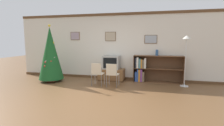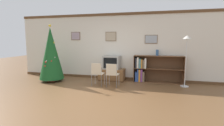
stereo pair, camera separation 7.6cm
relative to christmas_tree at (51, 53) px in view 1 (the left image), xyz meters
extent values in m
plane|color=brown|center=(2.21, -1.57, -1.10)|extent=(24.00, 24.00, 0.00)
cube|color=silver|center=(2.21, 1.05, 0.25)|extent=(8.46, 0.08, 2.70)
cube|color=brown|center=(2.21, 1.00, 1.55)|extent=(8.46, 0.03, 0.10)
cube|color=brown|center=(2.21, 1.00, -1.05)|extent=(8.46, 0.03, 0.10)
cube|color=brown|center=(0.57, 1.00, 0.69)|extent=(0.41, 0.02, 0.34)
cube|color=#A893A3|center=(0.57, 0.99, 0.69)|extent=(0.38, 0.01, 0.31)
cube|color=brown|center=(2.15, 1.00, 0.66)|extent=(0.45, 0.02, 0.37)
cube|color=tan|center=(2.15, 0.99, 0.66)|extent=(0.41, 0.01, 0.34)
cube|color=brown|center=(3.77, 1.00, 0.55)|extent=(0.48, 0.02, 0.33)
cube|color=#9EA8B2|center=(3.77, 0.99, 0.55)|extent=(0.45, 0.01, 0.29)
cylinder|color=maroon|center=(0.00, 0.00, -1.05)|extent=(0.36, 0.36, 0.10)
cone|color=#195123|center=(0.00, 0.00, 0.01)|extent=(0.95, 0.95, 2.02)
sphere|color=yellow|center=(0.00, 0.00, 1.07)|extent=(0.10, 0.10, 0.10)
sphere|color=gold|center=(-0.04, 0.38, -0.65)|extent=(0.06, 0.06, 0.06)
sphere|color=red|center=(0.03, 0.32, -0.37)|extent=(0.06, 0.06, 0.06)
sphere|color=silver|center=(0.24, -0.12, -0.14)|extent=(0.04, 0.04, 0.04)
sphere|color=red|center=(-0.04, -0.30, -0.31)|extent=(0.06, 0.06, 0.06)
sphere|color=red|center=(-0.05, -0.33, -0.46)|extent=(0.06, 0.06, 0.06)
sphere|color=red|center=(0.17, -0.24, -0.27)|extent=(0.04, 0.04, 0.04)
sphere|color=gold|center=(0.16, 0.18, -0.02)|extent=(0.05, 0.05, 0.05)
sphere|color=gold|center=(0.14, 0.02, 0.42)|extent=(0.06, 0.06, 0.06)
sphere|color=silver|center=(-0.01, -0.29, -0.27)|extent=(0.04, 0.04, 0.04)
cube|color=brown|center=(2.27, 0.72, -1.08)|extent=(0.98, 0.52, 0.05)
cube|color=brown|center=(2.27, 0.72, -0.84)|extent=(1.02, 0.54, 0.42)
cube|color=#9E9E99|center=(2.27, 0.72, -0.36)|extent=(0.65, 0.52, 0.53)
cube|color=black|center=(2.27, 0.45, -0.36)|extent=(0.53, 0.01, 0.41)
cube|color=beige|center=(2.00, -0.17, -0.67)|extent=(0.40, 0.40, 0.02)
cube|color=beige|center=(2.00, -0.36, -0.47)|extent=(0.35, 0.02, 0.38)
cylinder|color=#B2B2B2|center=(1.82, 0.01, -0.89)|extent=(0.02, 0.02, 0.42)
cylinder|color=#B2B2B2|center=(2.18, 0.01, -0.89)|extent=(0.02, 0.02, 0.42)
cylinder|color=#B2B2B2|center=(1.82, -0.35, -0.89)|extent=(0.02, 0.02, 0.42)
cylinder|color=#B2B2B2|center=(2.18, -0.35, -0.89)|extent=(0.02, 0.02, 0.42)
cylinder|color=#B2B2B2|center=(1.82, -0.35, -0.69)|extent=(0.02, 0.02, 0.82)
cylinder|color=#B2B2B2|center=(2.18, -0.35, -0.69)|extent=(0.02, 0.02, 0.82)
cube|color=beige|center=(2.54, -0.17, -0.67)|extent=(0.40, 0.40, 0.02)
cube|color=beige|center=(2.54, -0.36, -0.47)|extent=(0.35, 0.02, 0.38)
cylinder|color=#B2B2B2|center=(2.36, 0.01, -0.89)|extent=(0.02, 0.02, 0.42)
cylinder|color=#B2B2B2|center=(2.72, 0.01, -0.89)|extent=(0.02, 0.02, 0.42)
cylinder|color=#B2B2B2|center=(2.36, -0.35, -0.89)|extent=(0.02, 0.02, 0.42)
cylinder|color=#B2B2B2|center=(2.72, -0.35, -0.89)|extent=(0.02, 0.02, 0.42)
cylinder|color=#B2B2B2|center=(2.36, -0.35, -0.69)|extent=(0.02, 0.02, 0.82)
cylinder|color=#B2B2B2|center=(2.72, -0.35, -0.69)|extent=(0.02, 0.02, 0.82)
cube|color=brown|center=(3.16, 0.81, -0.59)|extent=(0.02, 0.36, 1.03)
cube|color=brown|center=(4.99, 0.81, -0.59)|extent=(0.02, 0.36, 1.03)
cube|color=brown|center=(4.07, 0.81, -0.08)|extent=(1.85, 0.36, 0.02)
cube|color=brown|center=(4.07, 0.81, -1.09)|extent=(1.85, 0.36, 0.02)
cube|color=brown|center=(4.07, 0.81, -0.57)|extent=(1.81, 0.36, 0.02)
cube|color=brown|center=(4.07, 0.99, -0.59)|extent=(1.85, 0.01, 1.03)
cube|color=#2D4C93|center=(3.25, 0.76, -0.90)|extent=(0.08, 0.25, 0.37)
cube|color=#2D4C93|center=(3.32, 0.77, -0.84)|extent=(0.05, 0.26, 0.48)
cube|color=orange|center=(3.38, 0.76, -0.85)|extent=(0.06, 0.25, 0.47)
cube|color=#7A3D7F|center=(3.46, 0.75, -0.84)|extent=(0.07, 0.22, 0.48)
cube|color=#756047|center=(3.53, 0.78, -0.89)|extent=(0.07, 0.28, 0.39)
cube|color=#232328|center=(3.23, 0.77, -0.36)|extent=(0.05, 0.25, 0.39)
cube|color=silver|center=(3.30, 0.76, -0.35)|extent=(0.07, 0.24, 0.41)
cube|color=teal|center=(3.39, 0.77, -0.38)|extent=(0.07, 0.25, 0.36)
cube|color=orange|center=(3.45, 0.76, -0.39)|extent=(0.05, 0.23, 0.34)
cube|color=#756047|center=(3.52, 0.79, -0.39)|extent=(0.07, 0.30, 0.33)
cube|color=silver|center=(3.59, 0.78, -0.36)|extent=(0.06, 0.27, 0.39)
cylinder|color=#335684|center=(4.02, 0.85, 0.04)|extent=(0.11, 0.11, 0.22)
torus|color=#335684|center=(4.02, 0.85, 0.15)|extent=(0.09, 0.09, 0.02)
cylinder|color=silver|center=(4.98, 0.43, -1.09)|extent=(0.28, 0.28, 0.03)
cylinder|color=silver|center=(4.98, 0.43, -0.26)|extent=(0.03, 0.03, 1.63)
cone|color=white|center=(4.98, 0.43, 0.61)|extent=(0.28, 0.28, 0.12)
camera|label=1|loc=(3.98, -5.98, 0.50)|focal=28.00mm
camera|label=2|loc=(4.05, -5.96, 0.50)|focal=28.00mm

